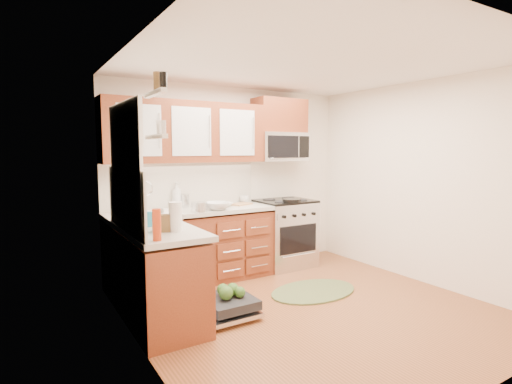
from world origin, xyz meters
TOP-DOWN VIEW (x-y plane):
  - floor at (0.00, 0.00)m, footprint 3.50×3.50m
  - ceiling at (0.00, 0.00)m, footprint 3.50×3.50m
  - wall_back at (0.00, 1.75)m, footprint 3.50×0.04m
  - wall_front at (0.00, -1.75)m, footprint 3.50×0.04m
  - wall_left at (-1.75, 0.00)m, footprint 0.04×3.50m
  - wall_right at (1.75, 0.00)m, footprint 0.04×3.50m
  - base_cabinet_back at (-0.73, 1.45)m, footprint 2.05×0.60m
  - base_cabinet_left at (-1.45, 0.52)m, footprint 0.60×1.25m
  - countertop_back at (-0.72, 1.44)m, footprint 2.07×0.64m
  - countertop_left at (-1.44, 0.53)m, footprint 0.64×1.27m
  - backsplash_back at (-0.73, 1.74)m, footprint 2.05×0.02m
  - backsplash_left at (-1.74, 0.52)m, footprint 0.02×1.25m
  - upper_cabinets at (-0.73, 1.57)m, footprint 2.05×0.35m
  - cabinet_over_mw at (0.68, 1.57)m, footprint 0.76×0.35m
  - range at (0.68, 1.43)m, footprint 0.76×0.64m
  - microwave at (0.68, 1.55)m, footprint 0.76×0.38m
  - sink at (-1.25, 1.42)m, footprint 0.62×0.50m
  - dishwasher at (-0.86, 0.30)m, footprint 0.70×0.60m
  - window at (-1.74, 0.50)m, footprint 0.03×1.05m
  - window_blind at (-1.71, 0.50)m, footprint 0.02×0.96m
  - shelf_upper at (-1.72, -0.35)m, footprint 0.04×0.40m
  - shelf_lower at (-1.72, -0.35)m, footprint 0.04×0.40m
  - rug at (0.34, 0.37)m, footprint 1.20×0.88m
  - skillet at (0.61, 1.18)m, footprint 0.33×0.33m
  - stock_pot at (-0.72, 1.22)m, footprint 0.25×0.25m
  - cutting_board at (-0.00, 1.48)m, footprint 0.32×0.26m
  - canister at (-0.73, 1.65)m, footprint 0.12×0.12m
  - paper_towel_roll at (-1.35, 0.29)m, footprint 0.12×0.12m
  - mustard_bottle at (-1.62, 0.57)m, footprint 0.07×0.07m
  - red_bottle at (-1.62, 0.00)m, footprint 0.09×0.09m
  - wooden_box at (-1.48, 0.34)m, footprint 0.17×0.14m
  - blue_carton at (-1.51, 0.62)m, footprint 0.10×0.06m
  - bowl_a at (-0.29, 1.45)m, footprint 0.23×0.23m
  - bowl_b at (-0.47, 1.25)m, footprint 0.39×0.39m
  - cup at (0.15, 1.65)m, footprint 0.13×0.13m
  - soap_bottle_a at (-0.83, 1.68)m, footprint 0.16×0.16m
  - soap_bottle_b at (-1.58, 0.88)m, footprint 0.12×0.12m
  - soap_bottle_c at (-1.36, 0.64)m, footprint 0.14×0.14m

SIDE VIEW (x-z plane):
  - floor at x=0.00m, z-range 0.00..0.00m
  - rug at x=0.34m, z-range 0.00..0.02m
  - dishwasher at x=-0.86m, z-range 0.00..0.20m
  - base_cabinet_back at x=-0.73m, z-range 0.00..0.85m
  - base_cabinet_left at x=-1.45m, z-range 0.00..0.85m
  - range at x=0.68m, z-range 0.00..0.95m
  - sink at x=-1.25m, z-range 0.67..0.93m
  - countertop_back at x=-0.72m, z-range 0.88..0.93m
  - countertop_left at x=-1.44m, z-range 0.88..0.93m
  - cutting_board at x=0.00m, z-range 0.93..0.94m
  - bowl_a at x=-0.29m, z-range 0.93..0.98m
  - bowl_b at x=-0.47m, z-range 0.93..1.02m
  - cup at x=0.15m, z-range 0.93..1.02m
  - skillet at x=0.61m, z-range 0.95..1.00m
  - stock_pot at x=-0.72m, z-range 0.93..1.04m
  - blue_carton at x=-1.51m, z-range 0.93..1.07m
  - wooden_box at x=-1.48m, z-range 0.93..1.08m
  - soap_bottle_c at x=-1.36m, z-range 0.93..1.09m
  - canister at x=-0.73m, z-range 0.93..1.09m
  - soap_bottle_b at x=-1.58m, z-range 0.93..1.13m
  - mustard_bottle at x=-1.62m, z-range 0.93..1.14m
  - red_bottle at x=-1.62m, z-range 0.93..1.19m
  - paper_towel_roll at x=-1.35m, z-range 0.93..1.19m
  - soap_bottle_a at x=-0.83m, z-range 0.93..1.25m
  - backsplash_back at x=-0.73m, z-range 0.93..1.49m
  - backsplash_left at x=-1.74m, z-range 0.93..1.49m
  - wall_back at x=0.00m, z-range 0.00..2.50m
  - wall_front at x=0.00m, z-range 0.00..2.50m
  - wall_left at x=-1.75m, z-range 0.00..2.50m
  - wall_right at x=1.75m, z-range 0.00..2.50m
  - window at x=-1.74m, z-range 1.02..2.08m
  - microwave at x=0.68m, z-range 1.50..1.90m
  - shelf_lower at x=-1.72m, z-range 1.74..1.76m
  - upper_cabinets at x=-0.73m, z-range 1.50..2.25m
  - window_blind at x=-1.71m, z-range 1.68..2.08m
  - shelf_upper at x=-1.72m, z-range 2.03..2.06m
  - cabinet_over_mw at x=0.68m, z-range 1.90..2.37m
  - ceiling at x=0.00m, z-range 2.50..2.50m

